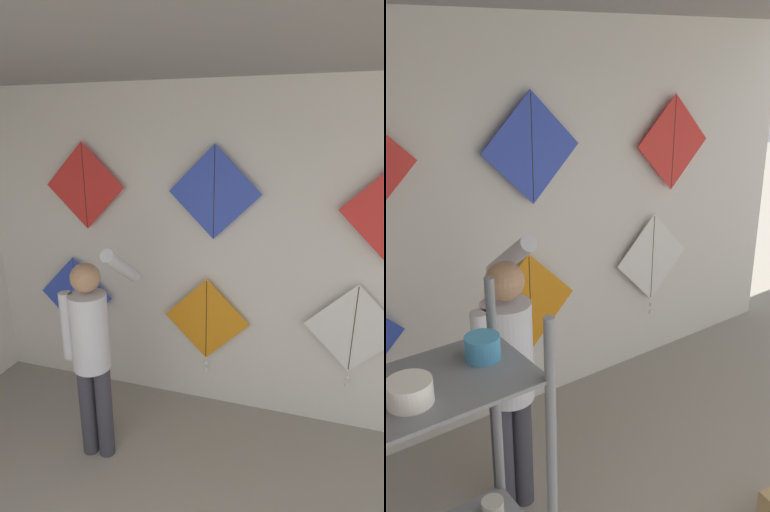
# 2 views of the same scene
# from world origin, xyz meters

# --- Properties ---
(back_panel) EXTENTS (5.21, 0.06, 2.80)m
(back_panel) POSITION_xyz_m (0.00, 3.29, 1.40)
(back_panel) COLOR silver
(back_panel) RESTS_ON ground
(ceiling_slab) EXTENTS (5.21, 4.06, 0.04)m
(ceiling_slab) POSITION_xyz_m (0.00, 1.63, 2.82)
(ceiling_slab) COLOR gray
(shopkeeper) EXTENTS (0.42, 0.60, 1.67)m
(shopkeeper) POSITION_xyz_m (-0.69, 2.38, 0.94)
(shopkeeper) COLOR #383842
(shopkeeper) RESTS_ON ground
(kite_0) EXTENTS (0.75, 0.04, 0.96)m
(kite_0) POSITION_xyz_m (-1.35, 3.20, 0.90)
(kite_0) COLOR blue
(kite_1) EXTENTS (0.75, 0.04, 0.89)m
(kite_1) POSITION_xyz_m (-0.05, 3.20, 0.83)
(kite_1) COLOR orange
(kite_2) EXTENTS (0.75, 0.04, 0.89)m
(kite_2) POSITION_xyz_m (1.14, 3.20, 0.92)
(kite_2) COLOR white
(kite_3) EXTENTS (0.75, 0.01, 0.75)m
(kite_3) POSITION_xyz_m (-1.16, 3.20, 1.96)
(kite_3) COLOR red
(kite_4) EXTENTS (0.75, 0.01, 0.75)m
(kite_4) POSITION_xyz_m (-0.00, 3.20, 1.95)
(kite_4) COLOR blue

